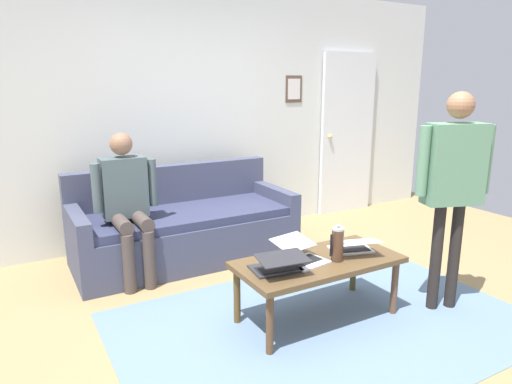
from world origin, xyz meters
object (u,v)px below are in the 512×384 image
(interior_door, at_px, (347,135))
(couch, at_px, (184,228))
(laptop_right, at_px, (278,265))
(coffee_table, at_px, (318,266))
(person_standing, at_px, (454,174))
(laptop_center, at_px, (302,255))
(person_seated, at_px, (127,198))
(laptop_left, at_px, (353,247))
(french_press, at_px, (337,244))

(interior_door, xyz_separation_m, couch, (2.49, 0.57, -0.72))
(laptop_right, bearing_deg, couch, -88.11)
(coffee_table, distance_m, person_standing, 1.18)
(laptop_center, height_order, person_seated, person_seated)
(laptop_right, bearing_deg, person_standing, 167.13)
(person_standing, height_order, person_seated, person_standing)
(person_seated, bearing_deg, interior_door, -165.46)
(laptop_left, relative_size, laptop_center, 0.98)
(interior_door, height_order, couch, interior_door)
(coffee_table, height_order, french_press, french_press)
(laptop_center, bearing_deg, coffee_table, 163.31)
(french_press, relative_size, person_seated, 0.21)
(laptop_center, bearing_deg, couch, -79.23)
(laptop_right, bearing_deg, laptop_center, -163.20)
(couch, bearing_deg, laptop_center, 100.77)
(laptop_center, relative_size, laptop_right, 1.09)
(interior_door, bearing_deg, person_seated, 14.54)
(person_seated, bearing_deg, person_standing, 138.65)
(coffee_table, bearing_deg, laptop_right, 5.81)
(couch, xyz_separation_m, person_seated, (0.58, 0.23, 0.42))
(couch, distance_m, laptop_left, 1.78)
(interior_door, relative_size, person_standing, 1.26)
(interior_door, distance_m, french_press, 3.02)
(french_press, height_order, person_seated, person_seated)
(couch, relative_size, person_standing, 1.28)
(laptop_left, xyz_separation_m, person_standing, (-0.62, 0.32, 0.55))
(interior_door, distance_m, laptop_center, 3.10)
(interior_door, bearing_deg, laptop_right, 42.16)
(couch, distance_m, laptop_right, 1.65)
(person_standing, distance_m, person_seated, 2.60)
(couch, relative_size, laptop_right, 5.67)
(laptop_right, height_order, person_standing, person_standing)
(person_standing, bearing_deg, person_seated, -41.35)
(couch, bearing_deg, interior_door, -167.09)
(coffee_table, relative_size, laptop_left, 3.05)
(coffee_table, relative_size, laptop_right, 3.26)
(laptop_left, xyz_separation_m, laptop_right, (0.68, 0.03, 0.00))
(french_press, height_order, person_standing, person_standing)
(laptop_center, bearing_deg, interior_door, -135.80)
(interior_door, xyz_separation_m, laptop_right, (2.43, 2.20, -0.52))
(laptop_left, xyz_separation_m, laptop_center, (0.43, -0.05, 0.00))
(couch, distance_m, person_standing, 2.47)
(laptop_center, xyz_separation_m, person_seated, (0.88, -1.33, 0.23))
(interior_door, height_order, coffee_table, interior_door)
(coffee_table, xyz_separation_m, person_seated, (1.00, -1.37, 0.32))
(french_press, bearing_deg, person_seated, -52.85)
(couch, height_order, laptop_center, couch)
(couch, xyz_separation_m, coffee_table, (-0.42, 1.60, 0.10))
(laptop_center, distance_m, laptop_right, 0.25)
(couch, xyz_separation_m, french_press, (-0.52, 1.68, 0.28))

